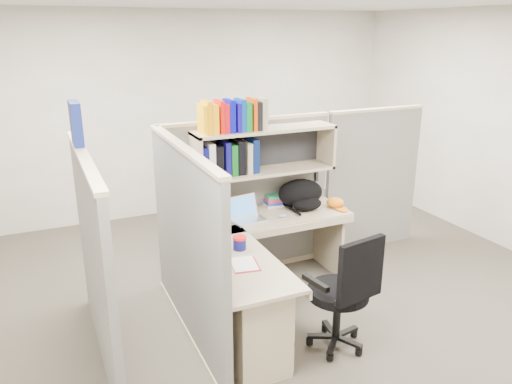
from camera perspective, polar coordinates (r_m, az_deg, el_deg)
name	(u,v)px	position (r m, az deg, el deg)	size (l,w,h in m)	color
ground	(286,311)	(4.68, 3.48, -13.47)	(6.00, 6.00, 0.00)	#353129
room_shell	(290,137)	(4.07, 3.92, 6.33)	(6.00, 6.00, 6.00)	#B0AC9F
cubicle	(229,208)	(4.52, -3.09, -1.84)	(3.79, 1.84, 1.95)	#5E5E59
desk	(259,292)	(4.08, 0.29, -11.39)	(1.74, 1.75, 0.73)	gray
laptop	(248,209)	(4.67, -0.91, -2.00)	(0.32, 0.32, 0.23)	silver
backpack	(303,195)	(5.02, 5.45, -0.30)	(0.47, 0.37, 0.28)	black
orange_cap	(335,203)	(5.11, 9.05, -1.20)	(0.18, 0.20, 0.10)	orange
snack_canister	(240,243)	(4.10, -1.89, -5.81)	(0.11, 0.11, 0.11)	#10105D
tissue_box	(216,267)	(3.62, -4.62, -8.52)	(0.12, 0.12, 0.20)	#A0825B
mouse	(282,216)	(4.79, 3.04, -2.71)	(0.08, 0.06, 0.03)	#8EA0C9
paper_cup	(250,209)	(4.87, -0.65, -1.95)	(0.06, 0.06, 0.09)	white
book_stack	(272,200)	(5.11, 1.84, -0.89)	(0.17, 0.23, 0.11)	gray
loose_paper	(244,264)	(3.87, -1.39, -8.20)	(0.19, 0.25, 0.00)	white
task_chair	(341,310)	(4.07, 9.71, -13.11)	(0.56, 0.52, 1.01)	black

